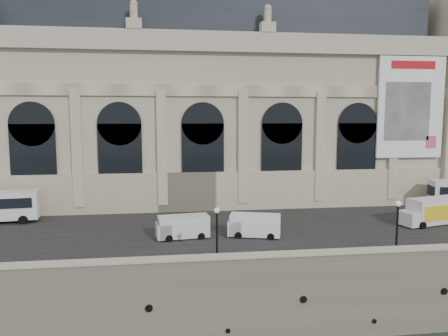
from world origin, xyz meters
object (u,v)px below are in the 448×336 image
object	(u,v)px
van_b	(180,227)
box_truck	(432,211)
lamp_right	(397,229)
van_c	(252,225)
lamp_left	(217,235)

from	to	relation	value
van_b	box_truck	distance (m)	27.68
lamp_right	van_b	bearing A→B (deg)	156.93
van_c	lamp_right	bearing A→B (deg)	-33.73
lamp_right	van_c	bearing A→B (deg)	146.27
van_b	box_truck	bearing A→B (deg)	3.76
van_b	lamp_left	xyz separation A→B (m)	(2.72, -7.34, 1.12)
van_b	van_c	bearing A→B (deg)	-2.60
van_c	lamp_left	distance (m)	8.33
van_c	lamp_left	world-z (taller)	lamp_left
box_truck	lamp_left	bearing A→B (deg)	-159.81
lamp_left	van_b	bearing A→B (deg)	110.35
van_b	van_c	distance (m)	7.07
van_c	box_truck	xyz separation A→B (m)	(20.56, 2.14, 0.32)
van_c	lamp_right	distance (m)	13.41
lamp_left	box_truck	bearing A→B (deg)	20.19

